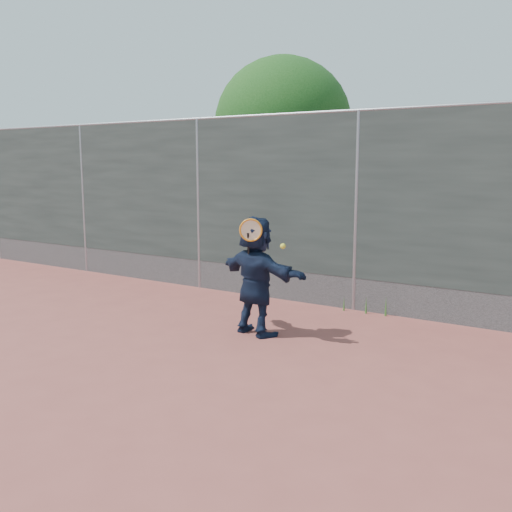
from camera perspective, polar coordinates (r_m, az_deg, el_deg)
The scene contains 6 objects.
ground at distance 6.04m, azimuth -3.59°, elevation -12.43°, with size 80.00×80.00×0.00m, color #9E4C42.
player at distance 7.44m, azimuth -0.00°, elevation -1.99°, with size 1.45×0.46×1.57m, color #141F38.
fence at distance 8.72m, azimuth 10.00°, elevation 4.83°, with size 20.00×0.06×3.03m.
swing_action at distance 7.13m, azimuth -0.22°, elevation 2.31°, with size 0.62×0.16×0.51m.
tree_left at distance 12.70m, azimuth 3.43°, elevation 12.41°, with size 3.15×3.00×4.53m.
weed_clump at distance 8.73m, azimuth 11.23°, elevation -4.84°, with size 0.68×0.07×0.30m.
Camera 1 is at (3.32, -4.53, 2.23)m, focal length 40.00 mm.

